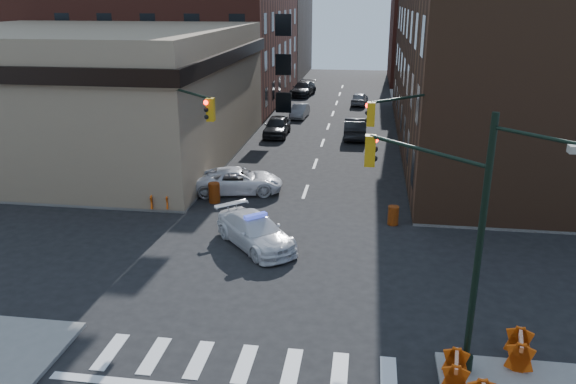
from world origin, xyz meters
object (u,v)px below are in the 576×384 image
(police_car, at_px, (255,231))
(barricade_nw_a, at_px, (161,201))
(pickup, at_px, (238,180))
(pedestrian_b, at_px, (105,188))
(barrel_road, at_px, (393,215))
(barrel_bank, at_px, (214,193))
(barricade_se_a, at_px, (519,350))
(parked_car_wfar, at_px, (300,111))
(pedestrian_a, at_px, (149,171))
(parked_car_wnear, at_px, (277,126))
(parked_car_enear, at_px, (355,128))

(police_car, distance_m, barricade_nw_a, 7.00)
(pickup, relative_size, pedestrian_b, 2.93)
(police_car, bearing_deg, barricade_nw_a, 107.11)
(barrel_road, distance_m, barrel_bank, 10.07)
(pedestrian_b, height_order, barricade_se_a, pedestrian_b)
(parked_car_wfar, relative_size, pedestrian_a, 2.31)
(parked_car_wnear, relative_size, barrel_bank, 4.20)
(pedestrian_b, bearing_deg, barricade_se_a, -45.80)
(parked_car_enear, distance_m, barrel_bank, 18.27)
(parked_car_wfar, relative_size, barricade_se_a, 3.08)
(parked_car_wnear, height_order, barrel_bank, parked_car_wnear)
(police_car, relative_size, pickup, 0.95)
(barrel_road, bearing_deg, parked_car_wnear, 116.13)
(parked_car_wnear, distance_m, parked_car_enear, 6.51)
(parked_car_enear, bearing_deg, parked_car_wfar, -54.05)
(police_car, bearing_deg, pedestrian_b, 115.40)
(parked_car_wnear, xyz_separation_m, pedestrian_b, (-6.63, -17.96, 0.24))
(police_car, bearing_deg, barrel_bank, 81.13)
(barrel_road, bearing_deg, barrel_bank, 169.22)
(parked_car_enear, bearing_deg, pedestrian_b, 53.37)
(police_car, distance_m, pedestrian_a, 11.09)
(barrel_road, distance_m, barricade_se_a, 11.83)
(barrel_road, relative_size, barricade_se_a, 0.77)
(pickup, relative_size, barricade_nw_a, 4.67)
(parked_car_wfar, distance_m, parked_car_enear, 9.26)
(pickup, bearing_deg, barrel_bank, 141.30)
(parked_car_wfar, bearing_deg, barrel_road, -68.90)
(parked_car_wnear, height_order, pedestrian_b, pedestrian_b)
(pickup, distance_m, barricade_nw_a, 5.00)
(barricade_nw_a, bearing_deg, pickup, 40.31)
(pedestrian_a, height_order, pedestrian_b, pedestrian_b)
(police_car, xyz_separation_m, parked_car_wfar, (-1.61, 29.57, -0.09))
(parked_car_wnear, height_order, pedestrian_a, pedestrian_a)
(pickup, xyz_separation_m, parked_car_wnear, (-0.04, 14.61, 0.07))
(barrel_bank, bearing_deg, parked_car_enear, 66.14)
(pedestrian_b, bearing_deg, parked_car_enear, 39.81)
(barrel_road, bearing_deg, barricade_nw_a, 179.55)
(parked_car_enear, distance_m, barrel_road, 18.76)
(parked_car_wnear, height_order, parked_car_enear, parked_car_enear)
(parked_car_enear, xyz_separation_m, barricade_nw_a, (-9.89, -18.49, -0.25))
(parked_car_wnear, relative_size, barricade_se_a, 3.77)
(pedestrian_b, bearing_deg, barrel_road, -15.81)
(parked_car_wnear, distance_m, barrel_bank, 16.50)
(police_car, bearing_deg, pickup, 67.82)
(parked_car_wnear, distance_m, pedestrian_b, 19.15)
(parked_car_wnear, bearing_deg, parked_car_enear, 1.57)
(barrel_bank, bearing_deg, barricade_nw_a, -144.45)
(parked_car_enear, xyz_separation_m, barrel_bank, (-7.39, -16.71, -0.26))
(barricade_se_a, xyz_separation_m, barricade_nw_a, (-15.89, 11.40, -0.05))
(police_car, distance_m, barrel_bank, 6.46)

